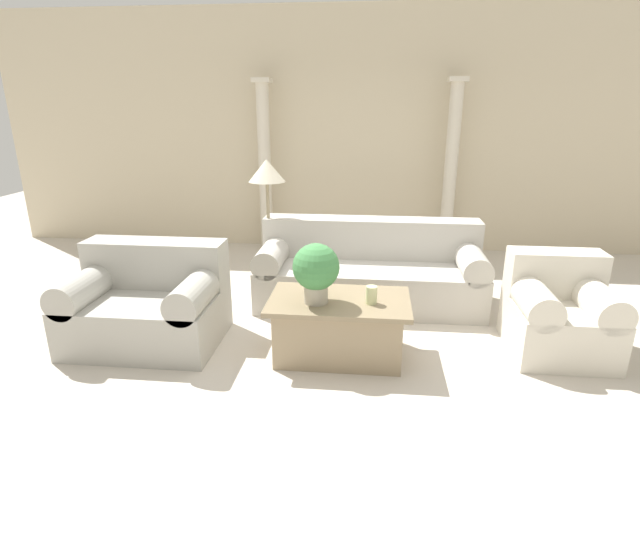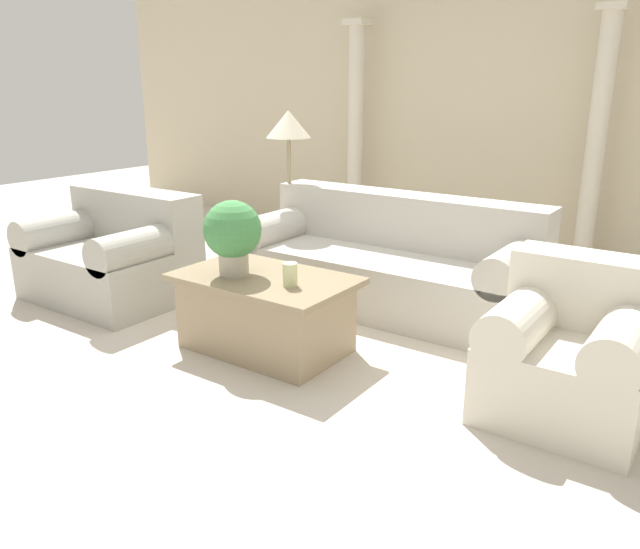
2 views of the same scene
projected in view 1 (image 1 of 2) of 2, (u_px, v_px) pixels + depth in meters
The scene contains 11 objects.
ground_plane at pixel (336, 338), 4.46m from camera, with size 16.00×16.00×0.00m, color beige.
wall_back at pixel (354, 133), 6.81m from camera, with size 10.00×0.06×3.20m.
sofa_long at pixel (370, 271), 5.18m from camera, with size 2.27×0.91×0.84m.
loveseat at pixel (148, 302), 4.33m from camera, with size 1.25×0.91×0.84m.
coffee_table at pixel (339, 327), 4.08m from camera, with size 1.13×0.70×0.50m.
potted_plant at pixel (316, 269), 3.85m from camera, with size 0.37×0.37×0.48m.
pillar_candle at pixel (371, 295), 3.89m from camera, with size 0.09×0.09×0.14m.
floor_lamp at pixel (267, 180), 5.12m from camera, with size 0.38×0.38×1.45m.
column_left at pixel (265, 166), 6.78m from camera, with size 0.24×0.24×2.30m.
column_right at pixel (451, 168), 6.53m from camera, with size 0.24×0.24×2.30m.
armchair at pixel (559, 311), 4.15m from camera, with size 0.78×0.82×0.80m.
Camera 1 is at (0.29, -4.02, 1.99)m, focal length 28.00 mm.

